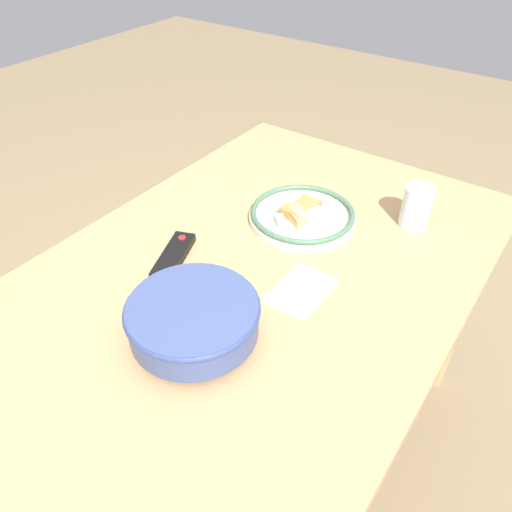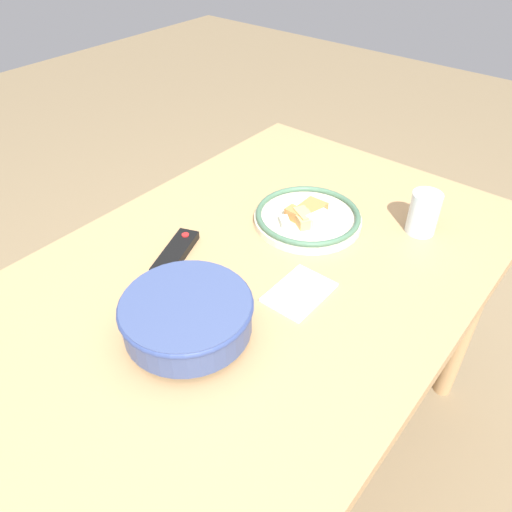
% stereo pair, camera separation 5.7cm
% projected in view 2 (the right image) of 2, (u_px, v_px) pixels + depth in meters
% --- Properties ---
extents(ground_plane, '(8.00, 8.00, 0.00)m').
position_uv_depth(ground_plane, '(253.00, 450.00, 1.59)').
color(ground_plane, '#7F6B4C').
extents(dining_table, '(1.36, 0.88, 0.75)m').
position_uv_depth(dining_table, '(251.00, 299.00, 1.18)').
color(dining_table, tan).
rests_on(dining_table, ground_plane).
extents(noodle_bowl, '(0.26, 0.26, 0.08)m').
position_uv_depth(noodle_bowl, '(187.00, 315.00, 0.95)').
color(noodle_bowl, '#384775').
rests_on(noodle_bowl, dining_table).
extents(food_plate, '(0.27, 0.27, 0.05)m').
position_uv_depth(food_plate, '(308.00, 217.00, 1.26)').
color(food_plate, beige).
rests_on(food_plate, dining_table).
extents(tv_remote, '(0.17, 0.11, 0.02)m').
position_uv_depth(tv_remote, '(176.00, 253.00, 1.16)').
color(tv_remote, black).
rests_on(tv_remote, dining_table).
extents(drinking_glass, '(0.07, 0.07, 0.11)m').
position_uv_depth(drinking_glass, '(424.00, 213.00, 1.21)').
color(drinking_glass, silver).
rests_on(drinking_glass, dining_table).
extents(folded_napkin, '(0.15, 0.10, 0.01)m').
position_uv_depth(folded_napkin, '(299.00, 292.00, 1.07)').
color(folded_napkin, white).
rests_on(folded_napkin, dining_table).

